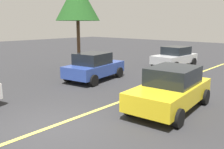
{
  "coord_description": "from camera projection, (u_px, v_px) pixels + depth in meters",
  "views": [
    {
      "loc": [
        -4.17,
        -6.38,
        3.29
      ],
      "look_at": [
        2.19,
        -0.68,
        1.49
      ],
      "focal_mm": 38.87,
      "sensor_mm": 36.0,
      "label": 1
    }
  ],
  "objects": [
    {
      "name": "car_blue_behind_van",
      "position": [
        94.0,
        66.0,
        14.34
      ],
      "size": [
        4.12,
        2.53,
        1.63
      ],
      "color": "#2D479E",
      "rests_on": "ground_plane"
    },
    {
      "name": "lane_marking_centre",
      "position": [
        113.0,
        104.0,
        10.07
      ],
      "size": [
        28.0,
        0.16,
        0.01
      ],
      "primitive_type": "cube",
      "color": "#E0D14C"
    },
    {
      "name": "car_yellow_approaching",
      "position": [
        171.0,
        89.0,
        9.38
      ],
      "size": [
        4.38,
        2.36,
        1.66
      ],
      "color": "gold",
      "rests_on": "ground_plane"
    },
    {
      "name": "ground_plane",
      "position": [
        52.0,
        127.0,
        7.89
      ],
      "size": [
        80.0,
        80.0,
        0.0
      ],
      "primitive_type": "plane",
      "color": "#2D2D30"
    },
    {
      "name": "car_silver_mid_road",
      "position": [
        175.0,
        57.0,
        18.86
      ],
      "size": [
        4.07,
        2.24,
        1.56
      ],
      "color": "#B7BABF",
      "rests_on": "ground_plane"
    },
    {
      "name": "tree_centre_verge",
      "position": [
        77.0,
        1.0,
        16.56
      ],
      "size": [
        3.05,
        3.05,
        6.21
      ],
      "color": "#513823",
      "rests_on": "ground_plane"
    }
  ]
}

